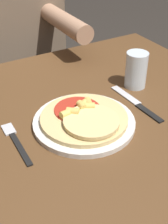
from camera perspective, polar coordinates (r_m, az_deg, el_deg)
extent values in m
cube|color=brown|center=(0.86, -0.02, -2.26)|extent=(1.06, 0.91, 0.03)
cylinder|color=brown|center=(1.56, 7.67, -0.74)|extent=(0.06, 0.06, 0.73)
cylinder|color=silver|center=(0.83, 0.00, -1.88)|extent=(0.27, 0.27, 0.01)
cylinder|color=#DBBC7A|center=(0.82, 0.00, -1.15)|extent=(0.23, 0.23, 0.01)
cylinder|color=#B22D1E|center=(0.84, -1.18, 0.46)|extent=(0.13, 0.13, 0.00)
cylinder|color=#E8C881|center=(0.78, 1.35, -1.69)|extent=(0.14, 0.14, 0.01)
cylinder|color=#E5BC5B|center=(0.85, 0.77, 1.75)|extent=(0.03, 0.03, 0.02)
cylinder|color=#E5BC5B|center=(0.81, -2.10, 0.16)|extent=(0.04, 0.04, 0.02)
cylinder|color=#E5BC5B|center=(0.83, -0.14, 1.24)|extent=(0.02, 0.03, 0.02)
cylinder|color=#E5BC5B|center=(0.84, -0.17, 1.37)|extent=(0.03, 0.03, 0.02)
cylinder|color=#E5BC5B|center=(0.80, -3.57, -0.29)|extent=(0.03, 0.02, 0.02)
cylinder|color=#E5BC5B|center=(0.83, 1.05, 1.04)|extent=(0.03, 0.03, 0.02)
cube|color=black|center=(0.77, -11.53, -6.61)|extent=(0.02, 0.13, 0.00)
cube|color=silver|center=(0.83, -13.63, -3.10)|extent=(0.03, 0.05, 0.00)
cube|color=black|center=(0.89, 11.83, -0.19)|extent=(0.02, 0.10, 0.00)
cube|color=silver|center=(0.96, 7.63, 3.07)|extent=(0.03, 0.12, 0.00)
cylinder|color=silver|center=(0.99, 9.51, 7.61)|extent=(0.07, 0.07, 0.11)
cylinder|color=#2D2D38|center=(1.67, -12.78, -3.56)|extent=(0.11, 0.11, 0.50)
cylinder|color=#2D2D38|center=(1.71, -7.54, -1.88)|extent=(0.11, 0.11, 0.50)
cube|color=#75604C|center=(1.45, -12.18, 13.38)|extent=(0.37, 0.22, 0.51)
cylinder|color=tan|center=(1.22, -3.43, 15.99)|extent=(0.07, 0.30, 0.07)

